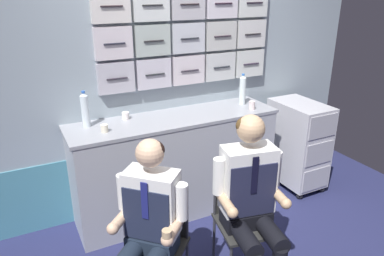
# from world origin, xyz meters

# --- Properties ---
(galley_bulkhead) EXTENTS (4.20, 0.14, 2.15)m
(galley_bulkhead) POSITION_xyz_m (0.02, 1.37, 1.11)
(galley_bulkhead) COLOR #92A1AC
(galley_bulkhead) RESTS_ON ground
(galley_counter) EXTENTS (1.96, 0.53, 0.98)m
(galley_counter) POSITION_xyz_m (-0.10, 1.09, 0.49)
(galley_counter) COLOR #A4A7AF
(galley_counter) RESTS_ON ground
(service_trolley) EXTENTS (0.40, 0.65, 0.95)m
(service_trolley) POSITION_xyz_m (1.28, 0.94, 0.51)
(service_trolley) COLOR black
(service_trolley) RESTS_ON ground
(folding_chair_left) EXTENTS (0.57, 0.57, 0.85)m
(folding_chair_left) POSITION_xyz_m (-0.65, 0.17, 0.53)
(folding_chair_left) COLOR #2D2D33
(folding_chair_left) RESTS_ON ground
(crew_member_left) EXTENTS (0.63, 0.63, 1.24)m
(crew_member_left) POSITION_xyz_m (-0.77, 0.06, 0.68)
(crew_member_left) COLOR black
(crew_member_left) RESTS_ON ground
(folding_chair_right) EXTENTS (0.47, 0.47, 0.85)m
(folding_chair_right) POSITION_xyz_m (0.01, 0.15, 0.53)
(folding_chair_right) COLOR #2D2D33
(folding_chair_right) RESTS_ON ground
(crew_member_right) EXTENTS (0.52, 0.67, 1.30)m
(crew_member_right) POSITION_xyz_m (-0.02, -0.01, 0.72)
(crew_member_right) COLOR black
(crew_member_right) RESTS_ON ground
(water_bottle_tall) EXTENTS (0.07, 0.07, 0.31)m
(water_bottle_tall) POSITION_xyz_m (-0.87, 1.21, 1.13)
(water_bottle_tall) COLOR white
(water_bottle_tall) RESTS_ON galley_counter
(sparkling_bottle_green) EXTENTS (0.07, 0.07, 0.31)m
(sparkling_bottle_green) POSITION_xyz_m (0.66, 1.14, 1.13)
(sparkling_bottle_green) COLOR silver
(sparkling_bottle_green) RESTS_ON galley_counter
(paper_cup_tan) EXTENTS (0.06, 0.06, 0.08)m
(paper_cup_tan) POSITION_xyz_m (0.66, 0.96, 1.02)
(paper_cup_tan) COLOR silver
(paper_cup_tan) RESTS_ON galley_counter
(espresso_cup_small) EXTENTS (0.06, 0.06, 0.06)m
(espresso_cup_small) POSITION_xyz_m (-0.77, 1.02, 1.01)
(espresso_cup_small) COLOR beige
(espresso_cup_small) RESTS_ON galley_counter
(coffee_cup_spare) EXTENTS (0.07, 0.07, 0.07)m
(coffee_cup_spare) POSITION_xyz_m (-0.52, 1.24, 1.01)
(coffee_cup_spare) COLOR white
(coffee_cup_spare) RESTS_ON galley_counter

